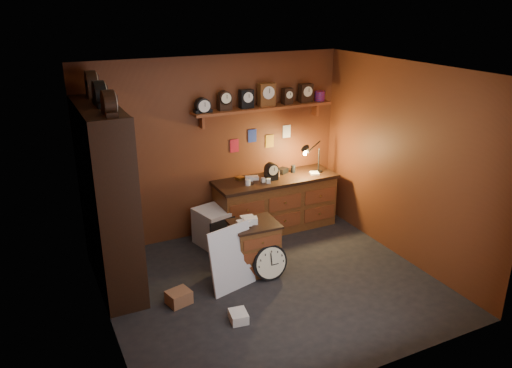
% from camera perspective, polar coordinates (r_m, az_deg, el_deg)
% --- Properties ---
extents(floor, '(4.00, 4.00, 0.00)m').
position_cam_1_polar(floor, '(6.51, 1.85, -11.48)').
color(floor, black).
rests_on(floor, ground).
extents(room_shell, '(4.02, 3.62, 2.71)m').
position_cam_1_polar(room_shell, '(5.89, 1.93, 3.47)').
color(room_shell, brown).
rests_on(room_shell, ground).
extents(shelving_unit, '(0.47, 1.60, 2.58)m').
position_cam_1_polar(shelving_unit, '(6.29, -16.95, -0.81)').
color(shelving_unit, black).
rests_on(shelving_unit, ground).
extents(workbench, '(1.94, 0.66, 1.36)m').
position_cam_1_polar(workbench, '(7.80, 2.26, -1.90)').
color(workbench, brown).
rests_on(workbench, ground).
extents(low_cabinet, '(0.64, 0.55, 0.79)m').
position_cam_1_polar(low_cabinet, '(6.63, -0.19, -6.97)').
color(low_cabinet, brown).
rests_on(low_cabinet, ground).
extents(big_round_clock, '(0.47, 0.16, 0.48)m').
position_cam_1_polar(big_round_clock, '(6.54, 1.61, -8.96)').
color(big_round_clock, black).
rests_on(big_round_clock, ground).
extents(white_panel, '(0.66, 0.33, 0.84)m').
position_cam_1_polar(white_panel, '(6.47, -2.70, -11.69)').
color(white_panel, silver).
rests_on(white_panel, ground).
extents(mini_fridge, '(0.64, 0.66, 0.55)m').
position_cam_1_polar(mini_fridge, '(7.42, -4.54, -4.86)').
color(mini_fridge, silver).
rests_on(mini_fridge, ground).
extents(floor_box_a, '(0.31, 0.28, 0.17)m').
position_cam_1_polar(floor_box_a, '(6.19, -8.81, -12.67)').
color(floor_box_a, '#996542').
rests_on(floor_box_a, ground).
extents(floor_box_b, '(0.22, 0.26, 0.11)m').
position_cam_1_polar(floor_box_b, '(5.85, -2.02, -14.89)').
color(floor_box_b, white).
rests_on(floor_box_b, ground).
extents(floor_box_c, '(0.32, 0.32, 0.19)m').
position_cam_1_polar(floor_box_c, '(7.06, -3.37, -7.88)').
color(floor_box_c, '#996542').
rests_on(floor_box_c, ground).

